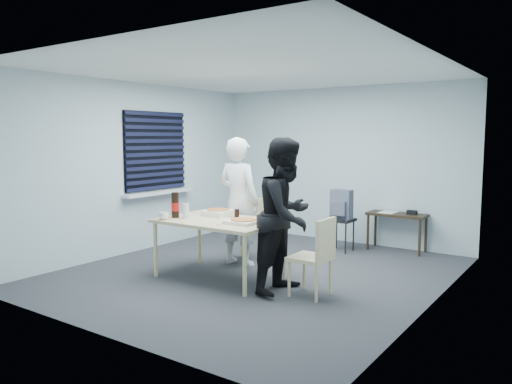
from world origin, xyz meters
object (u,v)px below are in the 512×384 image
Objects in this scene: chair_right at (317,252)px; mug_b at (233,214)px; backpack at (341,205)px; side_table at (397,218)px; dining_table at (219,225)px; stool at (341,226)px; chair_far at (248,224)px; soda_bottle at (175,206)px; person_black at (286,215)px; mug_a at (164,216)px; person_white at (239,202)px.

chair_right reaches higher than mug_b.
side_table is at bearing 29.78° from backpack.
dining_table is 1.38m from chair_right.
stool is at bearing -144.38° from side_table.
chair_far is at bearing -133.71° from backpack.
soda_bottle reaches higher than backpack.
mug_b is at bearing -107.40° from stool.
dining_table is 0.86× the size of person_black.
dining_table is at bearing -116.18° from side_table.
stool is 1.14× the size of backpack.
mug_a is (-1.96, -0.40, 0.28)m from chair_right.
side_table is 2.82m from mug_b.
side_table is (1.34, 2.73, -0.17)m from dining_table.
mug_a is at bearing -90.86° from soda_bottle.
soda_bottle reaches higher than mug_b.
person_white reaches higher than chair_far.
side_table is (0.37, 2.72, -0.37)m from person_black.
chair_far reaches higher than mug_b.
side_table is at bearing 90.67° from chair_right.
person_black is at bearing 0.40° from dining_table.
mug_a reaches higher than stool.
person_white is at bearing -126.74° from side_table.
mug_b is (-0.62, -1.97, 0.38)m from stool.
person_white is at bearing -124.90° from backpack.
chair_far is 8.90× the size of mug_b.
mug_b is (0.30, -0.75, 0.27)m from chair_far.
backpack reaches higher than side_table.
chair_right is 1.97× the size of backpack.
chair_right is 1.74m from person_white.
backpack is (0.00, -0.01, 0.33)m from stool.
mug_b is at bearing 85.88° from dining_table.
chair_right is at bearing -88.61° from person_black.
side_table is at bearing 61.86° from mug_b.
dining_table is 1.71× the size of chair_right.
backpack is at bearing 8.76° from person_black.
chair_far is 1.00× the size of chair_right.
chair_far is 0.51m from person_white.
backpack is (-0.34, 2.20, -0.15)m from person_black.
person_black is 3.93× the size of backpack.
backpack reaches higher than stool.
chair_far is 1.00× the size of side_table.
backpack is at bearing 108.62° from chair_right.
person_white is at bearing -118.12° from stool.
side_table is (1.54, 2.06, -0.37)m from person_white.
person_black is at bearing 14.01° from mug_a.
person_white is (0.09, -0.33, 0.37)m from chair_far.
person_black reaches higher than side_table.
person_white reaches higher than side_table.
mug_b reaches higher than stool.
person_black is at bearing -87.81° from backpack.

